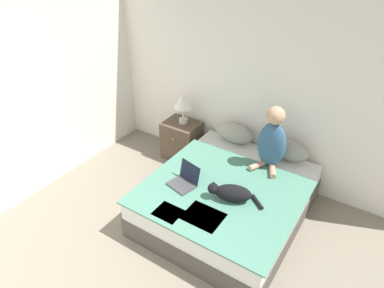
{
  "coord_description": "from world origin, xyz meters",
  "views": [
    {
      "loc": [
        1.62,
        -0.12,
        2.97
      ],
      "look_at": [
        -0.21,
        2.67,
        0.85
      ],
      "focal_mm": 32.0,
      "sensor_mm": 36.0,
      "label": 1
    }
  ],
  "objects_px": {
    "nightstand": "(182,140)",
    "table_lamp": "(183,102)",
    "laptop_open": "(184,180)",
    "cat_tabby": "(231,193)",
    "bed": "(228,199)",
    "pillow_near": "(234,133)",
    "person_sitting": "(272,141)",
    "pillow_far": "(287,150)"
  },
  "relations": [
    {
      "from": "person_sitting",
      "to": "laptop_open",
      "type": "xyz_separation_m",
      "value": [
        -0.66,
        -0.86,
        -0.31
      ]
    },
    {
      "from": "person_sitting",
      "to": "nightstand",
      "type": "relative_size",
      "value": 1.37
    },
    {
      "from": "table_lamp",
      "to": "laptop_open",
      "type": "bearing_deg",
      "value": -55.05
    },
    {
      "from": "person_sitting",
      "to": "nightstand",
      "type": "height_order",
      "value": "person_sitting"
    },
    {
      "from": "bed",
      "to": "person_sitting",
      "type": "relative_size",
      "value": 2.4
    },
    {
      "from": "pillow_near",
      "to": "cat_tabby",
      "type": "bearing_deg",
      "value": -64.0
    },
    {
      "from": "pillow_near",
      "to": "laptop_open",
      "type": "xyz_separation_m",
      "value": [
        -0.04,
        -1.12,
        -0.08
      ]
    },
    {
      "from": "person_sitting",
      "to": "nightstand",
      "type": "distance_m",
      "value": 1.54
    },
    {
      "from": "pillow_far",
      "to": "bed",
      "type": "bearing_deg",
      "value": -114.24
    },
    {
      "from": "person_sitting",
      "to": "cat_tabby",
      "type": "xyz_separation_m",
      "value": [
        -0.1,
        -0.81,
        -0.26
      ]
    },
    {
      "from": "pillow_far",
      "to": "nightstand",
      "type": "bearing_deg",
      "value": -177.22
    },
    {
      "from": "nightstand",
      "to": "pillow_far",
      "type": "bearing_deg",
      "value": 2.78
    },
    {
      "from": "nightstand",
      "to": "table_lamp",
      "type": "height_order",
      "value": "table_lamp"
    },
    {
      "from": "pillow_near",
      "to": "laptop_open",
      "type": "distance_m",
      "value": 1.12
    },
    {
      "from": "pillow_far",
      "to": "person_sitting",
      "type": "height_order",
      "value": "person_sitting"
    },
    {
      "from": "pillow_far",
      "to": "laptop_open",
      "type": "bearing_deg",
      "value": -124.98
    },
    {
      "from": "pillow_far",
      "to": "pillow_near",
      "type": "bearing_deg",
      "value": 180.0
    },
    {
      "from": "table_lamp",
      "to": "pillow_far",
      "type": "bearing_deg",
      "value": 1.78
    },
    {
      "from": "pillow_far",
      "to": "laptop_open",
      "type": "distance_m",
      "value": 1.37
    },
    {
      "from": "pillow_far",
      "to": "table_lamp",
      "type": "distance_m",
      "value": 1.56
    },
    {
      "from": "pillow_near",
      "to": "person_sitting",
      "type": "relative_size",
      "value": 0.68
    },
    {
      "from": "person_sitting",
      "to": "bed",
      "type": "bearing_deg",
      "value": -113.58
    },
    {
      "from": "cat_tabby",
      "to": "table_lamp",
      "type": "xyz_separation_m",
      "value": [
        -1.31,
        1.02,
        0.31
      ]
    },
    {
      "from": "person_sitting",
      "to": "laptop_open",
      "type": "relative_size",
      "value": 2.3
    },
    {
      "from": "cat_tabby",
      "to": "laptop_open",
      "type": "distance_m",
      "value": 0.57
    },
    {
      "from": "pillow_near",
      "to": "table_lamp",
      "type": "relative_size",
      "value": 1.17
    },
    {
      "from": "pillow_far",
      "to": "laptop_open",
      "type": "xyz_separation_m",
      "value": [
        -0.78,
        -1.12,
        -0.08
      ]
    },
    {
      "from": "pillow_near",
      "to": "pillow_far",
      "type": "distance_m",
      "value": 0.74
    },
    {
      "from": "laptop_open",
      "to": "table_lamp",
      "type": "relative_size",
      "value": 0.75
    },
    {
      "from": "pillow_near",
      "to": "laptop_open",
      "type": "relative_size",
      "value": 1.57
    },
    {
      "from": "person_sitting",
      "to": "table_lamp",
      "type": "distance_m",
      "value": 1.42
    },
    {
      "from": "cat_tabby",
      "to": "table_lamp",
      "type": "relative_size",
      "value": 1.3
    },
    {
      "from": "pillow_near",
      "to": "person_sitting",
      "type": "height_order",
      "value": "person_sitting"
    },
    {
      "from": "bed",
      "to": "pillow_near",
      "type": "relative_size",
      "value": 3.52
    },
    {
      "from": "pillow_far",
      "to": "person_sitting",
      "type": "relative_size",
      "value": 0.68
    },
    {
      "from": "pillow_far",
      "to": "table_lamp",
      "type": "bearing_deg",
      "value": -178.22
    },
    {
      "from": "laptop_open",
      "to": "cat_tabby",
      "type": "bearing_deg",
      "value": 18.77
    },
    {
      "from": "pillow_near",
      "to": "cat_tabby",
      "type": "relative_size",
      "value": 0.9
    },
    {
      "from": "bed",
      "to": "table_lamp",
      "type": "bearing_deg",
      "value": 146.37
    },
    {
      "from": "bed",
      "to": "cat_tabby",
      "type": "xyz_separation_m",
      "value": [
        0.15,
        -0.25,
        0.35
      ]
    },
    {
      "from": "bed",
      "to": "person_sitting",
      "type": "bearing_deg",
      "value": 66.42
    },
    {
      "from": "pillow_far",
      "to": "person_sitting",
      "type": "bearing_deg",
      "value": -115.68
    }
  ]
}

